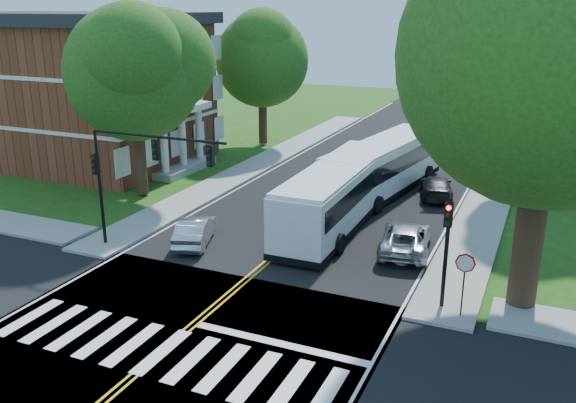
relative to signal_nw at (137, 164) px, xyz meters
The scene contains 23 objects.
ground 9.74m from the signal_nw, 47.67° to the right, with size 140.00×140.00×0.00m, color #1B4D13.
road 13.69m from the signal_nw, 63.16° to the left, with size 14.00×96.00×0.01m, color black.
cross_road 9.73m from the signal_nw, 47.67° to the right, with size 60.00×12.00×0.01m, color black.
center_line 17.20m from the signal_nw, 69.39° to the left, with size 0.36×70.00×0.01m, color gold.
edge_line_w 16.20m from the signal_nw, 93.47° to the left, with size 0.12×70.00×0.01m, color silver.
edge_line_e 20.54m from the signal_nw, 50.90° to the left, with size 0.12×70.00×0.01m, color silver.
crosswalk 10.07m from the signal_nw, 49.80° to the right, with size 12.60×3.00×0.01m, color silver.
stop_bar 11.40m from the signal_nw, 27.30° to the right, with size 6.60×0.40×0.01m, color silver.
sidewalk_nw 19.22m from the signal_nw, 97.50° to the left, with size 2.60×40.00×0.15m, color gray.
sidewalk_ne 23.75m from the signal_nw, 52.69° to the left, with size 2.60×40.00×0.15m, color gray.
tree_ne_big 17.72m from the signal_nw, ahead, with size 10.80×10.80×14.91m.
tree_west_near 9.96m from the signal_nw, 126.70° to the left, with size 8.00×8.00×11.40m.
tree_west_far 24.27m from the signal_nw, 102.31° to the left, with size 7.60×7.60×10.67m.
tree_east_mid 24.94m from the signal_nw, 45.36° to the left, with size 8.40×8.40×11.93m.
brick_building 21.08m from the signal_nw, 139.86° to the left, with size 20.00×13.00×10.80m.
signal_nw is the anchor object (origin of this frame).
signal_ne 14.13m from the signal_nw, ahead, with size 0.30×0.46×4.40m.
stop_sign 15.05m from the signal_nw, ahead, with size 0.76×0.08×2.53m.
bus_lead 10.69m from the signal_nw, 46.30° to the left, with size 3.21×12.80×3.31m.
bus_follow 16.40m from the signal_nw, 60.99° to the left, with size 4.73×13.12×3.33m.
hatchback 4.53m from the signal_nw, 52.34° to the left, with size 1.43×4.09×1.35m, color silver.
suv 13.07m from the signal_nw, 24.75° to the left, with size 2.25×4.87×1.35m, color #A8AAAF.
dark_sedan 18.72m from the signal_nw, 52.89° to the left, with size 1.83×4.50×1.31m, color black.
Camera 1 is at (11.31, -15.46, 11.34)m, focal length 38.00 mm.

